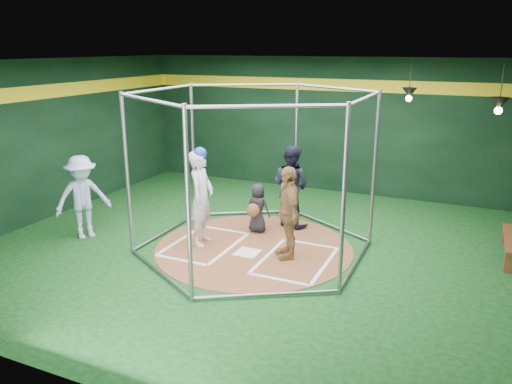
% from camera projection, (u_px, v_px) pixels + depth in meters
% --- Properties ---
extents(room_shell, '(10.10, 9.10, 3.53)m').
position_uv_depth(room_shell, '(254.00, 159.00, 9.16)').
color(room_shell, '#0C3510').
rests_on(room_shell, ground).
extents(clay_disc, '(3.80, 3.80, 0.01)m').
position_uv_depth(clay_disc, '(254.00, 248.00, 9.64)').
color(clay_disc, brown).
rests_on(clay_disc, ground).
extents(home_plate, '(0.43, 0.43, 0.01)m').
position_uv_depth(home_plate, '(247.00, 253.00, 9.38)').
color(home_plate, white).
rests_on(home_plate, clay_disc).
extents(batter_box_left, '(1.17, 1.77, 0.01)m').
position_uv_depth(batter_box_left, '(205.00, 244.00, 9.79)').
color(batter_box_left, white).
rests_on(batter_box_left, clay_disc).
extents(batter_box_right, '(1.17, 1.77, 0.01)m').
position_uv_depth(batter_box_right, '(296.00, 260.00, 9.05)').
color(batter_box_right, white).
rests_on(batter_box_right, clay_disc).
extents(batting_cage, '(4.05, 4.67, 3.00)m').
position_uv_depth(batting_cage, '(254.00, 173.00, 9.22)').
color(batting_cage, gray).
rests_on(batting_cage, ground).
extents(pendant_lamp_near, '(0.34, 0.34, 0.90)m').
position_uv_depth(pendant_lamp_near, '(409.00, 93.00, 11.17)').
color(pendant_lamp_near, black).
rests_on(pendant_lamp_near, room_shell).
extents(pendant_lamp_far, '(0.34, 0.34, 0.90)m').
position_uv_depth(pendant_lamp_far, '(499.00, 104.00, 9.06)').
color(pendant_lamp_far, black).
rests_on(pendant_lamp_far, room_shell).
extents(batter_figure, '(0.54, 0.73, 1.93)m').
position_uv_depth(batter_figure, '(201.00, 197.00, 9.58)').
color(batter_figure, silver).
rests_on(batter_figure, clay_disc).
extents(visitor_leopard, '(0.90, 1.07, 1.71)m').
position_uv_depth(visitor_leopard, '(288.00, 212.00, 9.00)').
color(visitor_leopard, tan).
rests_on(visitor_leopard, clay_disc).
extents(catcher_figure, '(0.52, 0.57, 1.03)m').
position_uv_depth(catcher_figure, '(257.00, 208.00, 10.31)').
color(catcher_figure, black).
rests_on(catcher_figure, clay_disc).
extents(umpire, '(1.00, 0.86, 1.76)m').
position_uv_depth(umpire, '(291.00, 186.00, 10.62)').
color(umpire, black).
rests_on(umpire, clay_disc).
extents(bystander_blue, '(1.13, 1.26, 1.69)m').
position_uv_depth(bystander_blue, '(83.00, 197.00, 9.97)').
color(bystander_blue, '#9CABCE').
rests_on(bystander_blue, ground).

